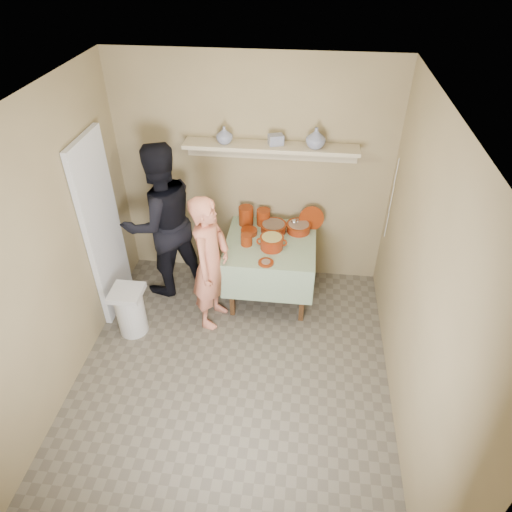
# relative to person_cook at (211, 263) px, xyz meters

# --- Properties ---
(ground) EXTENTS (3.50, 3.50, 0.00)m
(ground) POSITION_rel_person_cook_xyz_m (0.32, -0.82, -0.76)
(ground) COLOR #645C4F
(ground) RESTS_ON ground
(tile_panel) EXTENTS (0.06, 0.70, 2.00)m
(tile_panel) POSITION_rel_person_cook_xyz_m (-1.14, 0.13, 0.24)
(tile_panel) COLOR silver
(tile_panel) RESTS_ON ground
(plate_stack_a) EXTENTS (0.17, 0.17, 0.22)m
(plate_stack_a) POSITION_rel_person_cook_xyz_m (0.26, 0.77, 0.11)
(plate_stack_a) COLOR maroon
(plate_stack_a) RESTS_ON serving_table
(plate_stack_b) EXTENTS (0.15, 0.15, 0.19)m
(plate_stack_b) POSITION_rel_person_cook_xyz_m (0.46, 0.79, 0.09)
(plate_stack_b) COLOR maroon
(plate_stack_b) RESTS_ON serving_table
(bowl_stack) EXTENTS (0.12, 0.12, 0.12)m
(bowl_stack) POSITION_rel_person_cook_xyz_m (0.32, 0.37, 0.06)
(bowl_stack) COLOR maroon
(bowl_stack) RESTS_ON serving_table
(empty_bowl) EXTENTS (0.18, 0.18, 0.05)m
(empty_bowl) POSITION_rel_person_cook_xyz_m (0.32, 0.57, 0.03)
(empty_bowl) COLOR maroon
(empty_bowl) RESTS_ON serving_table
(propped_lid) EXTENTS (0.29, 0.12, 0.27)m
(propped_lid) POSITION_rel_person_cook_xyz_m (1.00, 0.79, 0.12)
(propped_lid) COLOR maroon
(propped_lid) RESTS_ON serving_table
(vase_right) EXTENTS (0.20, 0.20, 0.21)m
(vase_right) POSITION_rel_person_cook_xyz_m (0.97, 0.78, 1.06)
(vase_right) COLOR navy
(vase_right) RESTS_ON wall_shelf
(vase_left) EXTENTS (0.23, 0.23, 0.18)m
(vase_left) POSITION_rel_person_cook_xyz_m (0.05, 0.79, 1.05)
(vase_left) COLOR navy
(vase_left) RESTS_ON wall_shelf
(ceramic_box) EXTENTS (0.17, 0.15, 0.11)m
(ceramic_box) POSITION_rel_person_cook_xyz_m (0.57, 0.81, 1.01)
(ceramic_box) COLOR navy
(ceramic_box) RESTS_ON wall_shelf
(person_cook) EXTENTS (0.47, 0.62, 1.52)m
(person_cook) POSITION_rel_person_cook_xyz_m (0.00, 0.00, 0.00)
(person_cook) COLOR #DB7B5E
(person_cook) RESTS_ON ground
(person_helper) EXTENTS (1.12, 1.09, 1.81)m
(person_helper) POSITION_rel_person_cook_xyz_m (-0.64, 0.49, 0.15)
(person_helper) COLOR black
(person_helper) RESTS_ON ground
(room_shell) EXTENTS (3.04, 3.54, 2.62)m
(room_shell) POSITION_rel_person_cook_xyz_m (0.32, -0.82, 0.85)
(room_shell) COLOR #97845C
(room_shell) RESTS_ON ground
(serving_table) EXTENTS (0.97, 0.97, 0.76)m
(serving_table) POSITION_rel_person_cook_xyz_m (0.57, 0.46, -0.12)
(serving_table) COLOR #4C2D16
(serving_table) RESTS_ON ground
(cazuela_meat_a) EXTENTS (0.30, 0.30, 0.10)m
(cazuela_meat_a) POSITION_rel_person_cook_xyz_m (0.58, 0.66, 0.06)
(cazuela_meat_a) COLOR maroon
(cazuela_meat_a) RESTS_ON serving_table
(cazuela_meat_b) EXTENTS (0.28, 0.28, 0.10)m
(cazuela_meat_b) POSITION_rel_person_cook_xyz_m (0.86, 0.69, 0.06)
(cazuela_meat_b) COLOR maroon
(cazuela_meat_b) RESTS_ON serving_table
(ladle) EXTENTS (0.08, 0.26, 0.19)m
(ladle) POSITION_rel_person_cook_xyz_m (0.81, 0.70, 0.11)
(ladle) COLOR silver
(ladle) RESTS_ON cazuela_meat_b
(cazuela_rice) EXTENTS (0.33, 0.25, 0.14)m
(cazuela_rice) POSITION_rel_person_cook_xyz_m (0.59, 0.34, 0.08)
(cazuela_rice) COLOR maroon
(cazuela_rice) RESTS_ON serving_table
(front_plate) EXTENTS (0.16, 0.16, 0.03)m
(front_plate) POSITION_rel_person_cook_xyz_m (0.56, 0.07, 0.01)
(front_plate) COLOR maroon
(front_plate) RESTS_ON serving_table
(wall_shelf) EXTENTS (1.80, 0.25, 0.21)m
(wall_shelf) POSITION_rel_person_cook_xyz_m (0.52, 0.83, 0.91)
(wall_shelf) COLOR #C2B190
(wall_shelf) RESTS_ON room_shell
(trash_bin) EXTENTS (0.32, 0.32, 0.56)m
(trash_bin) POSITION_rel_person_cook_xyz_m (-0.82, -0.29, -0.48)
(trash_bin) COLOR silver
(trash_bin) RESTS_ON ground
(electrical_cord) EXTENTS (0.01, 0.05, 0.90)m
(electrical_cord) POSITION_rel_person_cook_xyz_m (1.79, 0.66, 0.49)
(electrical_cord) COLOR silver
(electrical_cord) RESTS_ON wall_shelf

